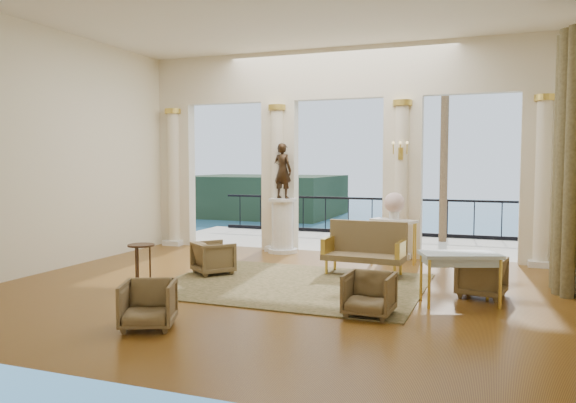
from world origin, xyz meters
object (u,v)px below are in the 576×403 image
at_px(armchair_a, 148,302).
at_px(pedestal, 283,227).
at_px(console_table, 394,227).
at_px(armchair_d, 213,256).
at_px(settee, 365,248).
at_px(armchair_b, 369,292).
at_px(statue, 283,171).
at_px(side_table, 141,250).
at_px(armchair_c, 481,275).
at_px(game_table, 460,258).

height_order(armchair_a, pedestal, pedestal).
bearing_deg(console_table, pedestal, -169.44).
bearing_deg(armchair_d, settee, -120.88).
height_order(armchair_b, statue, statue).
xyz_separation_m(settee, side_table, (-3.16, -2.30, 0.13)).
bearing_deg(armchair_c, side_table, -65.77).
bearing_deg(settee, pedestal, 145.46).
distance_m(armchair_a, settee, 4.53).
distance_m(game_table, console_table, 3.30).
xyz_separation_m(armchair_b, armchair_c, (1.35, 1.62, 0.02)).
xyz_separation_m(armchair_b, settee, (-0.66, 2.69, 0.15)).
bearing_deg(settee, console_table, 81.10).
height_order(armchair_b, game_table, game_table).
bearing_deg(statue, side_table, 91.59).
xyz_separation_m(pedestal, console_table, (2.56, -0.45, 0.14)).
relative_size(game_table, console_table, 1.22).
bearing_deg(settee, armchair_a, -109.34).
distance_m(armchair_a, game_table, 4.31).
bearing_deg(game_table, pedestal, 119.55).
bearing_deg(armchair_d, armchair_a, 143.18).
relative_size(armchair_b, game_table, 0.52).
xyz_separation_m(armchair_c, statue, (-4.29, 2.84, 1.49)).
xyz_separation_m(armchair_b, pedestal, (-2.94, 4.46, 0.27)).
xyz_separation_m(armchair_a, pedestal, (-0.53, 5.95, 0.27)).
bearing_deg(pedestal, game_table, -40.44).
relative_size(armchair_a, console_table, 0.64).
xyz_separation_m(statue, side_table, (-0.88, -4.07, -1.23)).
distance_m(settee, console_table, 1.38).
height_order(armchair_b, console_table, console_table).
bearing_deg(armchair_b, statue, 125.97).
height_order(game_table, console_table, console_table).
distance_m(armchair_a, armchair_b, 2.82).
relative_size(armchair_a, armchair_c, 0.95).
xyz_separation_m(armchair_a, armchair_d, (-0.82, 3.23, 0.01)).
distance_m(settee, game_table, 2.40).
xyz_separation_m(armchair_c, pedestal, (-4.29, 2.84, 0.25)).
bearing_deg(console_table, armchair_d, -121.00).
distance_m(armchair_c, game_table, 0.72).
height_order(armchair_a, console_table, console_table).
relative_size(armchair_d, pedestal, 0.54).
relative_size(armchair_d, console_table, 0.66).
relative_size(settee, game_table, 1.21).
bearing_deg(armchair_b, console_table, 97.94).
xyz_separation_m(armchair_a, side_table, (-1.41, 1.88, 0.28)).
height_order(armchair_c, pedestal, pedestal).
bearing_deg(statue, armchair_b, 137.17).
height_order(settee, statue, statue).
bearing_deg(armchair_a, game_table, 13.01).
bearing_deg(side_table, pedestal, 77.75).
bearing_deg(console_table, armchair_b, -64.18).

